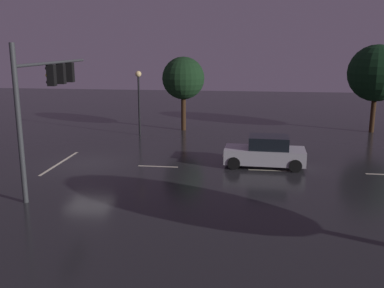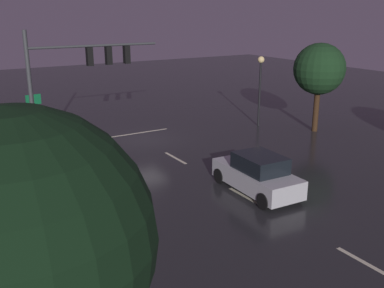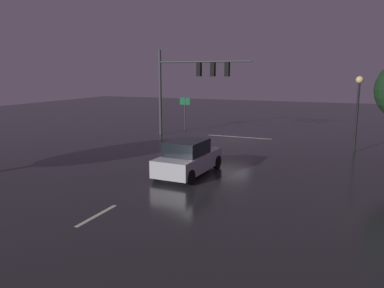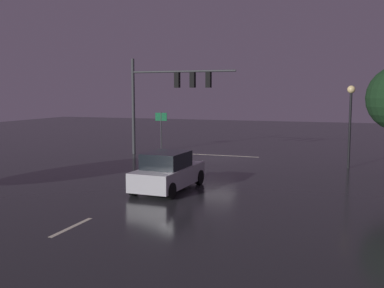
% 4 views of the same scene
% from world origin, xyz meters
% --- Properties ---
extents(ground_plane, '(80.00, 80.00, 0.00)m').
position_xyz_m(ground_plane, '(0.00, 0.00, 0.00)').
color(ground_plane, '#232326').
extents(traffic_signal_assembly, '(7.41, 0.47, 6.58)m').
position_xyz_m(traffic_signal_assembly, '(3.45, -0.43, 4.53)').
color(traffic_signal_assembly, '#383A3D').
rests_on(traffic_signal_assembly, ground_plane).
extents(lane_dash_far, '(0.16, 2.20, 0.01)m').
position_xyz_m(lane_dash_far, '(0.00, 4.00, 0.00)').
color(lane_dash_far, beige).
rests_on(lane_dash_far, ground_plane).
extents(lane_dash_mid, '(0.16, 2.20, 0.01)m').
position_xyz_m(lane_dash_mid, '(0.00, 10.00, 0.00)').
color(lane_dash_mid, beige).
rests_on(lane_dash_mid, ground_plane).
extents(stop_bar, '(5.00, 0.16, 0.01)m').
position_xyz_m(stop_bar, '(0.00, -1.62, 0.00)').
color(stop_bar, beige).
rests_on(stop_bar, ground_plane).
extents(car_approaching, '(2.05, 4.43, 1.70)m').
position_xyz_m(car_approaching, '(-0.74, 9.80, 0.80)').
color(car_approaching, '#B7B7BC').
rests_on(car_approaching, ground_plane).
extents(street_lamp_left_kerb, '(0.44, 0.44, 4.66)m').
position_xyz_m(street_lamp_left_kerb, '(-8.15, 0.97, 3.30)').
color(street_lamp_left_kerb, black).
rests_on(street_lamp_left_kerb, ground_plane).
extents(tree_left_near, '(3.22, 3.22, 5.62)m').
position_xyz_m(tree_left_near, '(-10.43, 3.88, 3.98)').
color(tree_left_near, '#382314').
rests_on(tree_left_near, ground_plane).
extents(tree_left_far, '(4.18, 4.18, 6.53)m').
position_xyz_m(tree_left_far, '(-11.41, 18.15, 4.42)').
color(tree_left_far, '#382314').
rests_on(tree_left_far, ground_plane).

